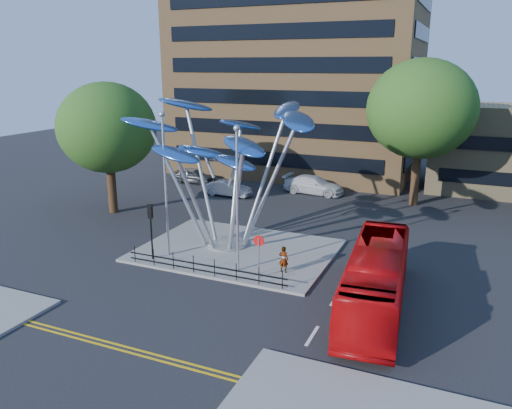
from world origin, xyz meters
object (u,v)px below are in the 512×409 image
at_px(parked_car_mid, 228,188).
at_px(leaf_sculpture, 225,142).
at_px(street_lamp_left, 165,172).
at_px(street_lamp_right, 237,186).
at_px(parked_car_right, 314,185).
at_px(parked_car_left, 194,176).
at_px(red_bus, 376,279).
at_px(tree_left, 107,128).
at_px(no_entry_sign_island, 259,249).
at_px(tree_right, 421,109).
at_px(traffic_light_island, 151,220).
at_px(pedestrian, 284,259).

bearing_deg(parked_car_mid, leaf_sculpture, -151.81).
relative_size(leaf_sculpture, parked_car_mid, 2.98).
xyz_separation_m(leaf_sculpture, street_lamp_left, (-2.43, -3.18, -1.52)).
distance_m(street_lamp_right, parked_car_right, 19.81).
bearing_deg(parked_car_left, red_bus, -131.42).
distance_m(tree_left, no_entry_sign_island, 18.35).
bearing_deg(parked_car_left, parked_car_mid, -119.85).
relative_size(tree_right, no_entry_sign_island, 4.94).
height_order(leaf_sculpture, traffic_light_island, leaf_sculpture).
distance_m(street_lamp_right, traffic_light_island, 6.05).
relative_size(street_lamp_left, street_lamp_right, 1.06).
bearing_deg(street_lamp_right, red_bus, -8.41).
distance_m(traffic_light_island, parked_car_left, 20.89).
bearing_deg(red_bus, parked_car_left, 132.78).
distance_m(parked_car_left, parked_car_mid, 6.40).
bearing_deg(parked_car_right, red_bus, -151.45).
bearing_deg(pedestrian, parked_car_left, -44.95).
bearing_deg(parked_car_mid, tree_left, 145.31).
xyz_separation_m(tree_right, traffic_light_island, (-13.00, -19.50, -5.42)).
bearing_deg(parked_car_mid, traffic_light_island, -167.98).
height_order(tree_right, red_bus, tree_right).
bearing_deg(traffic_light_island, no_entry_sign_island, 0.13).
relative_size(traffic_light_island, red_bus, 0.31).
distance_m(street_lamp_left, red_bus, 13.66).
xyz_separation_m(traffic_light_island, no_entry_sign_island, (7.00, 0.02, -0.80)).
xyz_separation_m(leaf_sculpture, traffic_light_island, (-2.93, -4.18, -4.26)).
distance_m(street_lamp_right, red_bus, 8.84).
xyz_separation_m(tree_right, street_lamp_left, (-12.50, -18.50, -2.68)).
height_order(red_bus, parked_car_left, red_bus).
xyz_separation_m(tree_left, street_lamp_right, (14.50, -7.00, -1.70)).
bearing_deg(parked_car_left, traffic_light_island, -155.71).
bearing_deg(pedestrian, parked_car_right, -75.40).
distance_m(no_entry_sign_island, parked_car_right, 20.01).
xyz_separation_m(tree_left, street_lamp_left, (9.50, -6.50, -1.44)).
relative_size(tree_left, parked_car_left, 2.33).
relative_size(tree_left, street_lamp_left, 1.17).
relative_size(tree_left, parked_car_mid, 2.42).
height_order(leaf_sculpture, parked_car_mid, leaf_sculpture).
relative_size(no_entry_sign_island, parked_car_right, 0.44).
distance_m(pedestrian, parked_car_left, 24.16).
distance_m(red_bus, parked_car_mid, 23.21).
xyz_separation_m(tree_left, parked_car_right, (13.07, 12.29, -5.98)).
xyz_separation_m(street_lamp_left, traffic_light_island, (-0.50, -1.00, -2.74)).
relative_size(red_bus, parked_car_left, 2.48).
xyz_separation_m(street_lamp_right, no_entry_sign_island, (1.50, -0.48, -3.28)).
distance_m(tree_right, street_lamp_right, 20.64).
height_order(leaf_sculpture, pedestrian, leaf_sculpture).
bearing_deg(no_entry_sign_island, parked_car_left, 128.74).
height_order(leaf_sculpture, red_bus, leaf_sculpture).
bearing_deg(leaf_sculpture, traffic_light_island, -125.04).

